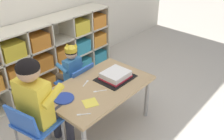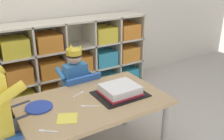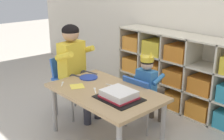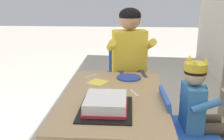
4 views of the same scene
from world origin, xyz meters
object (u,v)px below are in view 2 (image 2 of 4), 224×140
(classroom_chair_blue, at_px, (79,95))
(child_with_crown, at_px, (73,76))
(birthday_cake_on_tray, at_px, (120,91))
(paper_plate_stack, at_px, (39,107))
(fork_beside_plate_stack, at_px, (79,94))
(fork_by_napkin, at_px, (47,131))
(fork_scattered_mid_table, at_px, (89,106))
(activity_table, at_px, (93,107))

(classroom_chair_blue, height_order, child_with_crown, child_with_crown)
(classroom_chair_blue, distance_m, birthday_cake_on_tray, 0.54)
(classroom_chair_blue, height_order, birthday_cake_on_tray, birthday_cake_on_tray)
(paper_plate_stack, relative_size, fork_beside_plate_stack, 1.58)
(classroom_chair_blue, distance_m, fork_by_napkin, 0.84)
(birthday_cake_on_tray, distance_m, fork_by_napkin, 0.67)
(fork_by_napkin, bearing_deg, paper_plate_stack, 122.24)
(classroom_chair_blue, xyz_separation_m, paper_plate_stack, (-0.47, -0.35, 0.18))
(classroom_chair_blue, distance_m, child_with_crown, 0.18)
(fork_scattered_mid_table, height_order, fork_by_napkin, same)
(child_with_crown, relative_size, fork_by_napkin, 7.96)
(activity_table, height_order, fork_by_napkin, fork_by_napkin)
(child_with_crown, distance_m, fork_beside_plate_stack, 0.43)
(classroom_chair_blue, xyz_separation_m, fork_beside_plate_stack, (-0.13, -0.30, 0.17))
(activity_table, bearing_deg, classroom_chair_blue, 79.49)
(paper_plate_stack, xyz_separation_m, fork_beside_plate_stack, (0.33, 0.04, -0.00))
(paper_plate_stack, bearing_deg, fork_beside_plate_stack, 7.51)
(child_with_crown, distance_m, fork_by_napkin, 0.91)
(fork_scattered_mid_table, bearing_deg, fork_beside_plate_stack, 119.03)
(paper_plate_stack, bearing_deg, birthday_cake_on_tray, -12.09)
(fork_by_napkin, bearing_deg, classroom_chair_blue, 91.96)
(fork_beside_plate_stack, bearing_deg, child_with_crown, -129.21)
(birthday_cake_on_tray, bearing_deg, child_with_crown, 104.30)
(fork_scattered_mid_table, distance_m, fork_by_napkin, 0.38)
(birthday_cake_on_tray, bearing_deg, fork_beside_plate_stack, 147.75)
(birthday_cake_on_tray, relative_size, paper_plate_stack, 2.00)
(birthday_cake_on_tray, bearing_deg, activity_table, 171.92)
(child_with_crown, distance_m, birthday_cake_on_tray, 0.60)
(birthday_cake_on_tray, distance_m, paper_plate_stack, 0.62)
(paper_plate_stack, bearing_deg, fork_by_napkin, -97.66)
(paper_plate_stack, height_order, fork_beside_plate_stack, paper_plate_stack)
(classroom_chair_blue, relative_size, child_with_crown, 0.72)
(child_with_crown, relative_size, birthday_cake_on_tray, 2.13)
(child_with_crown, height_order, birthday_cake_on_tray, child_with_crown)
(classroom_chair_blue, xyz_separation_m, birthday_cake_on_tray, (0.14, -0.48, 0.20))
(activity_table, bearing_deg, fork_beside_plate_stack, 109.63)
(activity_table, bearing_deg, fork_by_napkin, -154.03)
(activity_table, relative_size, classroom_chair_blue, 1.85)
(birthday_cake_on_tray, bearing_deg, paper_plate_stack, 167.91)
(activity_table, bearing_deg, paper_plate_stack, 165.61)
(activity_table, xyz_separation_m, child_with_crown, (0.08, 0.55, 0.04))
(fork_scattered_mid_table, bearing_deg, paper_plate_stack, -173.87)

